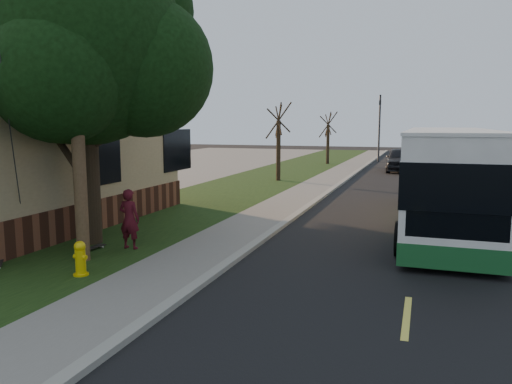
# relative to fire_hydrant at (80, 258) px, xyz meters

# --- Properties ---
(ground) EXTENTS (120.00, 120.00, 0.00)m
(ground) POSITION_rel_fire_hydrant_xyz_m (2.60, 0.00, -0.43)
(ground) COLOR black
(ground) RESTS_ON ground
(road) EXTENTS (8.00, 80.00, 0.01)m
(road) POSITION_rel_fire_hydrant_xyz_m (6.60, 10.00, -0.43)
(road) COLOR black
(road) RESTS_ON ground
(curb) EXTENTS (0.25, 80.00, 0.12)m
(curb) POSITION_rel_fire_hydrant_xyz_m (2.60, 10.00, -0.37)
(curb) COLOR gray
(curb) RESTS_ON ground
(sidewalk) EXTENTS (2.00, 80.00, 0.08)m
(sidewalk) POSITION_rel_fire_hydrant_xyz_m (1.60, 10.00, -0.39)
(sidewalk) COLOR slate
(sidewalk) RESTS_ON ground
(grass_verge) EXTENTS (5.00, 80.00, 0.07)m
(grass_verge) POSITION_rel_fire_hydrant_xyz_m (-1.90, 10.00, -0.40)
(grass_verge) COLOR black
(grass_verge) RESTS_ON ground
(building_lot) EXTENTS (15.00, 80.00, 0.04)m
(building_lot) POSITION_rel_fire_hydrant_xyz_m (-11.90, 10.00, -0.41)
(building_lot) COLOR slate
(building_lot) RESTS_ON ground
(fire_hydrant) EXTENTS (0.32, 0.32, 0.74)m
(fire_hydrant) POSITION_rel_fire_hydrant_xyz_m (0.00, 0.00, 0.00)
(fire_hydrant) COLOR #DCB90B
(fire_hydrant) RESTS_ON grass_verge
(utility_pole) EXTENTS (2.86, 3.21, 9.07)m
(utility_pole) POSITION_rel_fire_hydrant_xyz_m (-0.71, 0.99, 4.20)
(utility_pole) COLOR #473321
(utility_pole) RESTS_ON ground
(leafy_tree) EXTENTS (6.30, 6.00, 7.80)m
(leafy_tree) POSITION_rel_fire_hydrant_xyz_m (-1.57, 2.65, 4.73)
(leafy_tree) COLOR black
(leafy_tree) RESTS_ON grass_verge
(bare_tree_near) EXTENTS (1.38, 1.21, 4.31)m
(bare_tree_near) POSITION_rel_fire_hydrant_xyz_m (-0.90, 18.00, 1.72)
(bare_tree_near) COLOR black
(bare_tree_near) RESTS_ON grass_verge
(bare_tree_far) EXTENTS (1.38, 1.21, 4.03)m
(bare_tree_far) POSITION_rel_fire_hydrant_xyz_m (-0.40, 30.00, 1.57)
(bare_tree_far) COLOR black
(bare_tree_far) RESTS_ON grass_verge
(traffic_signal) EXTENTS (0.18, 0.22, 5.50)m
(traffic_signal) POSITION_rel_fire_hydrant_xyz_m (3.10, 34.00, 2.73)
(traffic_signal) COLOR #2D2D30
(traffic_signal) RESTS_ON ground
(transit_bus) EXTENTS (2.60, 11.29, 3.06)m
(transit_bus) POSITION_rel_fire_hydrant_xyz_m (7.46, 8.13, 1.20)
(transit_bus) COLOR silver
(transit_bus) RESTS_ON ground
(skateboarder) EXTENTS (0.56, 0.37, 1.54)m
(skateboarder) POSITION_rel_fire_hydrant_xyz_m (-0.27, 2.28, 0.41)
(skateboarder) COLOR #480E18
(skateboarder) RESTS_ON grass_verge
(skateboard_main) EXTENTS (0.28, 0.80, 0.07)m
(skateboard_main) POSITION_rel_fire_hydrant_xyz_m (-1.09, 1.85, -0.31)
(skateboard_main) COLOR black
(skateboard_main) RESTS_ON grass_verge
(dumpster) EXTENTS (1.94, 1.70, 1.45)m
(dumpster) POSITION_rel_fire_hydrant_xyz_m (-6.90, 5.92, 0.34)
(dumpster) COLOR black
(dumpster) RESTS_ON building_lot
(distant_car) EXTENTS (2.19, 4.83, 1.61)m
(distant_car) POSITION_rel_fire_hydrant_xyz_m (5.23, 26.25, 0.37)
(distant_car) COLOR black
(distant_car) RESTS_ON ground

